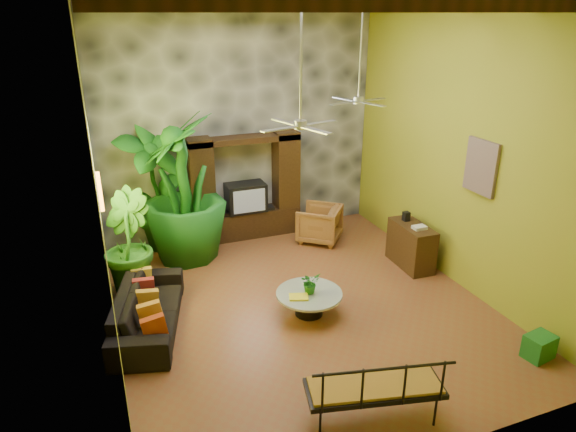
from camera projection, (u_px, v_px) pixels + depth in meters
name	position (u px, v px, depth m)	size (l,w,h in m)	color
ground	(300.00, 304.00, 8.82)	(7.00, 7.00, 0.00)	brown
back_wall	(238.00, 122.00, 10.93)	(6.00, 0.02, 5.00)	olive
left_wall	(96.00, 186.00, 6.88)	(0.02, 7.00, 5.00)	olive
right_wall	(461.00, 147.00, 8.92)	(0.02, 7.00, 5.00)	olive
stone_accent_wall	(239.00, 122.00, 10.88)	(5.98, 0.10, 4.98)	#3D3F45
ceiling_beams	(304.00, 4.00, 7.06)	(5.95, 5.36, 0.22)	#321810
entertainment_center	(245.00, 195.00, 11.18)	(2.40, 0.55, 2.30)	black
ceiling_fan_front	(300.00, 110.00, 7.15)	(1.28, 1.28, 1.86)	#B9B9BE
ceiling_fan_back	(359.00, 89.00, 9.15)	(1.28, 1.28, 1.86)	#B9B9BE
wall_art_mask	(100.00, 192.00, 7.91)	(0.06, 0.32, 0.55)	gold
wall_art_painting	(481.00, 167.00, 8.46)	(0.06, 0.70, 0.90)	navy
sofa	(148.00, 309.00, 8.05)	(2.29, 0.90, 0.67)	black
wicker_armchair	(319.00, 224.00, 11.15)	(0.85, 0.87, 0.79)	olive
tall_plant_a	(155.00, 186.00, 10.39)	(1.46, 0.99, 2.78)	#1B691E
tall_plant_b	(126.00, 244.00, 8.88)	(1.04, 0.83, 1.88)	#28691B
tall_plant_c	(183.00, 189.00, 9.99)	(1.65, 1.65, 2.95)	#19601A
coffee_table	(309.00, 300.00, 8.45)	(1.09, 1.09, 0.40)	black
centerpiece_plant	(310.00, 283.00, 8.35)	(0.32, 0.28, 0.35)	#20661A
yellow_tray	(299.00, 297.00, 8.24)	(0.30, 0.22, 0.03)	gold
iron_bench	(378.00, 387.00, 6.09)	(1.74, 0.96, 0.57)	black
side_console	(411.00, 245.00, 10.02)	(0.49, 1.08, 0.86)	#3C1A13
green_bin	(539.00, 347.00, 7.40)	(0.41, 0.31, 0.36)	#1F7722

